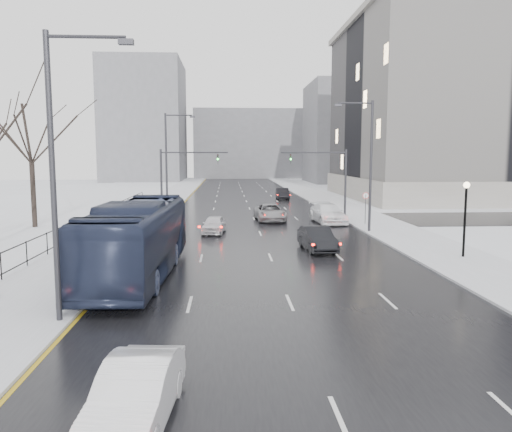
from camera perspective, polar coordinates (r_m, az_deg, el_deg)
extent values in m
cube|color=black|center=(57.69, -0.83, 1.04)|extent=(16.00, 150.00, 0.04)
cube|color=black|center=(45.78, -0.18, -0.48)|extent=(130.00, 10.00, 0.04)
cube|color=silver|center=(58.19, -11.22, 1.02)|extent=(5.00, 150.00, 0.16)
cube|color=silver|center=(59.07, 9.40, 1.15)|extent=(5.00, 150.00, 0.16)
cube|color=white|center=(60.24, -20.21, 0.90)|extent=(14.00, 150.00, 0.12)
cube|color=black|center=(29.63, -24.09, -2.42)|extent=(0.04, 70.00, 0.05)
cube|color=black|center=(29.80, -24.00, -4.32)|extent=(0.04, 70.00, 0.05)
cylinder|color=black|center=(29.73, -24.04, -3.56)|extent=(0.06, 0.06, 1.30)
cylinder|color=#2D2D33|center=(38.90, 12.98, 5.40)|extent=(0.20, 0.20, 10.00)
cylinder|color=#2D2D33|center=(38.74, 11.29, 12.54)|extent=(2.60, 0.12, 0.12)
cube|color=#2D2D33|center=(38.43, 9.36, 12.41)|extent=(0.50, 0.25, 0.18)
cylinder|color=#2D2D33|center=(18.34, -22.20, 3.60)|extent=(0.20, 0.20, 10.00)
cylinder|color=#2D2D33|center=(18.36, -18.86, 18.82)|extent=(2.60, 0.12, 0.12)
cube|color=#2D2D33|center=(18.05, -14.64, 18.69)|extent=(0.50, 0.25, 0.18)
cylinder|color=#2D2D33|center=(49.70, -10.21, 5.75)|extent=(0.20, 0.20, 10.00)
cylinder|color=#2D2D33|center=(49.71, -8.81, 11.31)|extent=(2.60, 0.12, 0.12)
cube|color=#2D2D33|center=(49.59, -7.28, 11.18)|extent=(0.50, 0.25, 0.18)
cylinder|color=black|center=(30.70, 22.75, -0.63)|extent=(0.14, 0.14, 4.00)
sphere|color=#FFE5B2|center=(30.52, 22.94, 3.28)|extent=(0.36, 0.36, 0.36)
cylinder|color=#2D2D33|center=(46.70, 10.18, 3.53)|extent=(0.20, 0.20, 6.50)
cylinder|color=#2D2D33|center=(46.02, 6.60, 7.22)|extent=(6.00, 0.12, 0.12)
imported|color=#2D2D33|center=(45.70, 3.97, 6.50)|extent=(0.15, 0.18, 0.90)
sphere|color=#19FF33|center=(45.55, 4.00, 6.50)|extent=(0.16, 0.16, 0.16)
cylinder|color=#2D2D33|center=(45.80, -10.76, 3.46)|extent=(0.20, 0.20, 6.50)
cylinder|color=#2D2D33|center=(45.43, -7.06, 7.22)|extent=(6.00, 0.12, 0.12)
imported|color=#2D2D33|center=(45.34, -4.38, 6.50)|extent=(0.15, 0.18, 0.90)
sphere|color=#19FF33|center=(45.19, -4.38, 6.50)|extent=(0.16, 0.16, 0.16)
cylinder|color=#2D2D33|center=(43.19, 12.39, 0.77)|extent=(0.06, 0.06, 2.50)
cylinder|color=white|center=(43.08, 12.43, 2.29)|extent=(0.60, 0.03, 0.60)
torus|color=#B20C0C|center=(43.08, 12.43, 2.29)|extent=(0.58, 0.06, 0.58)
cube|color=gray|center=(79.05, 25.47, 10.66)|extent=(40.00, 30.00, 24.00)
cube|color=gray|center=(80.96, 25.95, 19.43)|extent=(41.00, 31.00, 0.80)
cube|color=gray|center=(78.94, 25.08, 3.05)|extent=(40.60, 30.60, 3.00)
cube|color=slate|center=(116.51, 12.01, 9.25)|extent=(24.00, 20.00, 22.00)
cube|color=slate|center=(124.15, -12.56, 10.46)|extent=(18.00, 22.00, 28.00)
cube|color=slate|center=(137.52, -0.62, 8.18)|extent=(30.00, 18.00, 18.00)
imported|color=white|center=(11.81, -13.60, -19.18)|extent=(1.84, 4.35, 1.40)
imported|color=#222942|center=(24.86, -13.36, -2.58)|extent=(3.54, 13.33, 3.69)
imported|color=silver|center=(38.03, -4.82, -0.97)|extent=(2.03, 4.09, 1.34)
imported|color=black|center=(31.20, 7.01, -2.59)|extent=(1.95, 4.61, 1.48)
imported|color=gray|center=(45.27, 1.61, 0.42)|extent=(2.82, 5.59, 1.52)
imported|color=white|center=(44.23, 8.21, 0.30)|extent=(2.86, 5.96, 1.67)
imported|color=black|center=(67.83, 3.05, 2.57)|extent=(1.70, 4.63, 1.51)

